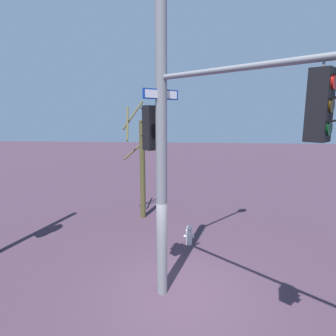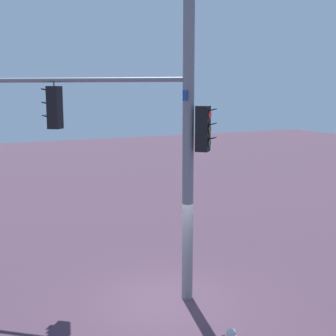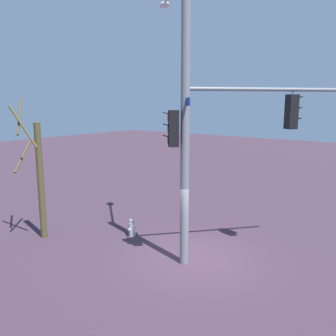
% 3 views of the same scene
% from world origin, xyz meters
% --- Properties ---
extents(ground_plane, '(80.00, 80.00, 0.00)m').
position_xyz_m(ground_plane, '(0.00, 0.00, 0.00)').
color(ground_plane, '#3C2A38').
extents(main_signal_pole_assembly, '(4.57, 6.21, 9.21)m').
position_xyz_m(main_signal_pole_assembly, '(-0.02, 0.21, 4.95)').
color(main_signal_pole_assembly, slate).
rests_on(main_signal_pole_assembly, ground).
extents(fire_hydrant, '(0.38, 0.24, 0.73)m').
position_xyz_m(fire_hydrant, '(-0.20, -2.96, 0.34)').
color(fire_hydrant, '#B2B2B7').
rests_on(fire_hydrant, ground).
extents(bare_tree_across_street, '(1.17, 1.67, 5.29)m').
position_xyz_m(bare_tree_across_street, '(1.99, -5.64, 2.44)').
color(bare_tree_across_street, '#494425').
rests_on(bare_tree_across_street, ground).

